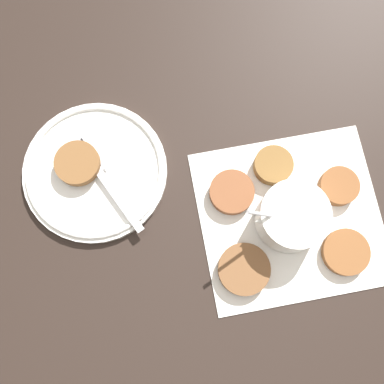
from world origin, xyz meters
The scene contains 11 objects.
ground_plane centered at (0.00, 0.00, 0.00)m, with size 4.00×4.00×0.00m, color black.
napkin centered at (0.03, -0.01, 0.00)m, with size 0.28×0.26×0.00m.
sauce_bowl centered at (0.04, -0.01, 0.03)m, with size 0.13×0.10×0.11m.
fritter_0 centered at (-0.04, 0.05, 0.01)m, with size 0.07×0.07×0.01m.
fritter_1 centered at (0.04, -0.10, 0.01)m, with size 0.06×0.06×0.02m.
fritter_2 centered at (0.12, 0.05, 0.01)m, with size 0.08×0.08×0.02m.
fritter_3 centered at (-0.05, -0.05, 0.01)m, with size 0.06×0.06×0.02m.
fritter_4 centered at (0.11, -0.07, 0.01)m, with size 0.07×0.07×0.02m.
serving_plate centered at (0.31, -0.14, 0.01)m, with size 0.23×0.23×0.02m.
fritter_on_plate centered at (0.34, -0.15, 0.03)m, with size 0.07×0.07×0.02m.
fork centered at (0.31, -0.13, 0.02)m, with size 0.10×0.17×0.00m.
Camera 1 is at (0.20, 0.07, 0.69)m, focal length 42.00 mm.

